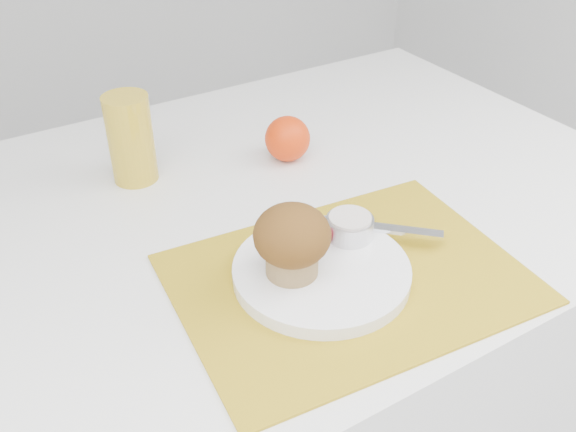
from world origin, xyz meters
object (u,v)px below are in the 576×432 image
orange (287,139)px  table (263,373)px  muffin (292,240)px  plate (321,272)px  juice_glass (131,139)px

orange → table: bearing=-140.9°
muffin → orange: bearing=59.6°
plate → muffin: (-0.04, 0.01, 0.06)m
table → juice_glass: size_ratio=8.64×
plate → orange: (0.12, 0.29, 0.02)m
plate → juice_glass: juice_glass is taller
plate → table: bearing=84.4°
juice_glass → muffin: juice_glass is taller
table → orange: (0.11, 0.09, 0.41)m
table → plate: plate is taller
table → muffin: muffin is taller
table → juice_glass: juice_glass is taller
plate → muffin: bearing=165.5°
table → juice_glass: bearing=129.8°
juice_glass → muffin: size_ratio=1.49×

